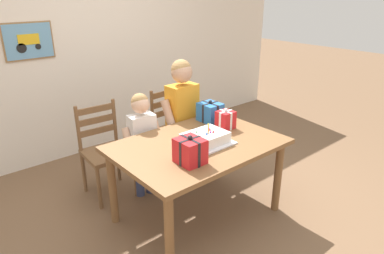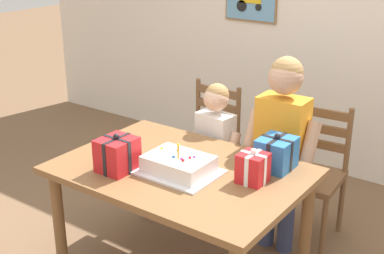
{
  "view_description": "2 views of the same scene",
  "coord_description": "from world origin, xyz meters",
  "px_view_note": "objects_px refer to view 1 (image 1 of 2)",
  "views": [
    {
      "loc": [
        -1.77,
        -2.01,
        1.95
      ],
      "look_at": [
        0.06,
        0.14,
        0.82
      ],
      "focal_mm": 32.44,
      "sensor_mm": 36.0,
      "label": 1
    },
    {
      "loc": [
        1.64,
        -2.18,
        2.02
      ],
      "look_at": [
        0.05,
        0.04,
        0.98
      ],
      "focal_mm": 49.18,
      "sensor_mm": 36.0,
      "label": 2
    }
  ],
  "objects_px": {
    "chair_left": "(105,150)",
    "child_older": "(182,109)",
    "gift_box_red_large": "(190,151)",
    "gift_box_beside_cake": "(210,112)",
    "child_younger": "(142,136)",
    "dining_table": "(198,153)",
    "birthday_cake": "(205,139)",
    "gift_box_corner_small": "(226,120)",
    "chair_right": "(174,129)"
  },
  "relations": [
    {
      "from": "child_older",
      "to": "child_younger",
      "type": "relative_size",
      "value": 1.24
    },
    {
      "from": "gift_box_beside_cake",
      "to": "child_older",
      "type": "relative_size",
      "value": 0.17
    },
    {
      "from": "gift_box_red_large",
      "to": "child_older",
      "type": "bearing_deg",
      "value": 54.31
    },
    {
      "from": "gift_box_red_large",
      "to": "chair_left",
      "type": "height_order",
      "value": "gift_box_red_large"
    },
    {
      "from": "gift_box_beside_cake",
      "to": "chair_left",
      "type": "bearing_deg",
      "value": 146.73
    },
    {
      "from": "chair_left",
      "to": "child_older",
      "type": "distance_m",
      "value": 0.87
    },
    {
      "from": "gift_box_red_large",
      "to": "child_younger",
      "type": "relative_size",
      "value": 0.21
    },
    {
      "from": "dining_table",
      "to": "child_younger",
      "type": "relative_size",
      "value": 1.32
    },
    {
      "from": "birthday_cake",
      "to": "gift_box_red_large",
      "type": "relative_size",
      "value": 1.94
    },
    {
      "from": "dining_table",
      "to": "chair_right",
      "type": "height_order",
      "value": "chair_right"
    },
    {
      "from": "chair_right",
      "to": "dining_table",
      "type": "bearing_deg",
      "value": -115.77
    },
    {
      "from": "gift_box_red_large",
      "to": "child_younger",
      "type": "distance_m",
      "value": 0.87
    },
    {
      "from": "gift_box_beside_cake",
      "to": "child_younger",
      "type": "bearing_deg",
      "value": 154.01
    },
    {
      "from": "gift_box_red_large",
      "to": "chair_left",
      "type": "bearing_deg",
      "value": 97.77
    },
    {
      "from": "chair_left",
      "to": "child_younger",
      "type": "distance_m",
      "value": 0.42
    },
    {
      "from": "birthday_cake",
      "to": "gift_box_red_large",
      "type": "distance_m",
      "value": 0.35
    },
    {
      "from": "dining_table",
      "to": "birthday_cake",
      "type": "xyz_separation_m",
      "value": [
        0.03,
        -0.06,
        0.14
      ]
    },
    {
      "from": "gift_box_corner_small",
      "to": "chair_right",
      "type": "distance_m",
      "value": 0.87
    },
    {
      "from": "child_younger",
      "to": "child_older",
      "type": "bearing_deg",
      "value": -0.07
    },
    {
      "from": "gift_box_corner_small",
      "to": "child_younger",
      "type": "relative_size",
      "value": 0.19
    },
    {
      "from": "gift_box_corner_small",
      "to": "child_older",
      "type": "relative_size",
      "value": 0.15
    },
    {
      "from": "gift_box_red_large",
      "to": "gift_box_corner_small",
      "type": "height_order",
      "value": "gift_box_red_large"
    },
    {
      "from": "gift_box_red_large",
      "to": "dining_table",
      "type": "bearing_deg",
      "value": 39.69
    },
    {
      "from": "gift_box_beside_cake",
      "to": "child_younger",
      "type": "xyz_separation_m",
      "value": [
        -0.6,
        0.29,
        -0.18
      ]
    },
    {
      "from": "gift_box_beside_cake",
      "to": "child_older",
      "type": "xyz_separation_m",
      "value": [
        -0.11,
        0.29,
        -0.02
      ]
    },
    {
      "from": "chair_left",
      "to": "child_older",
      "type": "bearing_deg",
      "value": -19.99
    },
    {
      "from": "birthday_cake",
      "to": "chair_left",
      "type": "xyz_separation_m",
      "value": [
        -0.46,
        0.95,
        -0.31
      ]
    },
    {
      "from": "birthday_cake",
      "to": "gift_box_red_large",
      "type": "bearing_deg",
      "value": -151.17
    },
    {
      "from": "gift_box_red_large",
      "to": "birthday_cake",
      "type": "bearing_deg",
      "value": 28.83
    },
    {
      "from": "gift_box_corner_small",
      "to": "gift_box_beside_cake",
      "type": "bearing_deg",
      "value": 84.92
    },
    {
      "from": "gift_box_red_large",
      "to": "chair_left",
      "type": "relative_size",
      "value": 0.25
    },
    {
      "from": "birthday_cake",
      "to": "gift_box_red_large",
      "type": "xyz_separation_m",
      "value": [
        -0.3,
        -0.17,
        0.05
      ]
    },
    {
      "from": "dining_table",
      "to": "child_younger",
      "type": "bearing_deg",
      "value": 105.15
    },
    {
      "from": "birthday_cake",
      "to": "child_younger",
      "type": "relative_size",
      "value": 0.42
    },
    {
      "from": "dining_table",
      "to": "chair_left",
      "type": "distance_m",
      "value": 1.0
    },
    {
      "from": "gift_box_red_large",
      "to": "gift_box_beside_cake",
      "type": "relative_size",
      "value": 1.05
    },
    {
      "from": "child_older",
      "to": "gift_box_corner_small",
      "type": "bearing_deg",
      "value": -80.22
    },
    {
      "from": "dining_table",
      "to": "gift_box_red_large",
      "type": "xyz_separation_m",
      "value": [
        -0.28,
        -0.23,
        0.19
      ]
    },
    {
      "from": "birthday_cake",
      "to": "chair_right",
      "type": "height_order",
      "value": "same"
    },
    {
      "from": "dining_table",
      "to": "chair_right",
      "type": "bearing_deg",
      "value": 64.23
    },
    {
      "from": "gift_box_red_large",
      "to": "child_younger",
      "type": "bearing_deg",
      "value": 82.52
    },
    {
      "from": "gift_box_red_large",
      "to": "child_older",
      "type": "height_order",
      "value": "child_older"
    },
    {
      "from": "dining_table",
      "to": "gift_box_red_large",
      "type": "relative_size",
      "value": 6.18
    },
    {
      "from": "chair_right",
      "to": "child_older",
      "type": "relative_size",
      "value": 0.7
    },
    {
      "from": "gift_box_red_large",
      "to": "gift_box_beside_cake",
      "type": "xyz_separation_m",
      "value": [
        0.72,
        0.55,
        -0.0
      ]
    },
    {
      "from": "chair_left",
      "to": "gift_box_beside_cake",
      "type": "bearing_deg",
      "value": -33.27
    },
    {
      "from": "chair_left",
      "to": "child_older",
      "type": "height_order",
      "value": "child_older"
    },
    {
      "from": "child_older",
      "to": "chair_right",
      "type": "bearing_deg",
      "value": 69.99
    },
    {
      "from": "chair_left",
      "to": "chair_right",
      "type": "xyz_separation_m",
      "value": [
        0.86,
        -0.0,
        0.0
      ]
    },
    {
      "from": "gift_box_corner_small",
      "to": "chair_right",
      "type": "xyz_separation_m",
      "value": [
        0.01,
        0.8,
        -0.34
      ]
    }
  ]
}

